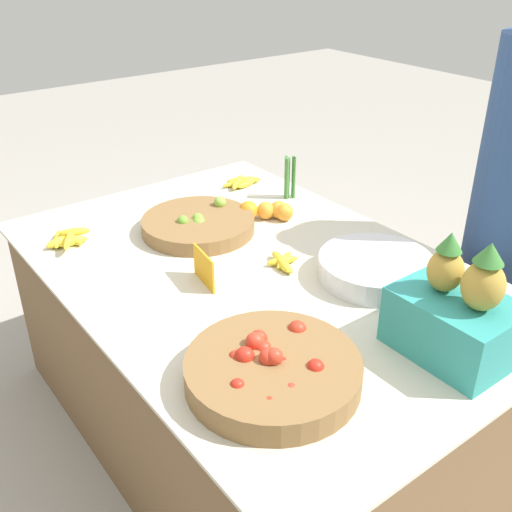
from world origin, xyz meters
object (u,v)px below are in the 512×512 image
Objects in this scene: price_sign at (204,268)px; vendor_person at (511,233)px; produce_crate at (456,315)px; lime_bowl at (198,224)px; tomato_basket at (272,371)px; metal_bowl at (376,268)px.

vendor_person is (0.43, 1.03, -0.01)m from price_sign.
vendor_person reaches higher than price_sign.
lime_bowl is at bearing -171.76° from produce_crate.
tomato_basket is at bearing -86.24° from vendor_person.
produce_crate is 0.22× the size of vendor_person.
price_sign is at bearing -123.45° from metal_bowl.
tomato_basket is 1.26× the size of produce_crate.
metal_bowl is 1.05× the size of produce_crate.
tomato_basket reaches higher than metal_bowl.
produce_crate is at bearing -69.01° from vendor_person.
lime_bowl is 0.27× the size of vendor_person.
price_sign is (-0.51, 0.12, 0.02)m from tomato_basket.
lime_bowl is at bearing -156.62° from metal_bowl.
price_sign is at bearing -112.63° from vendor_person.
produce_crate is 0.75m from vendor_person.
tomato_basket is (0.84, -0.31, 0.01)m from lime_bowl.
price_sign is (-0.31, -0.46, 0.02)m from metal_bowl.
tomato_basket reaches higher than lime_bowl.
vendor_person reaches higher than metal_bowl.
lime_bowl is at bearing -132.12° from vendor_person.
produce_crate reaches higher than lime_bowl.
tomato_basket is at bearing -4.81° from price_sign.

